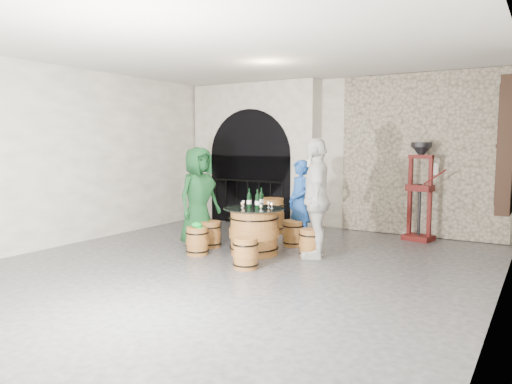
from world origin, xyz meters
The scene contains 30 objects.
ground centered at (0.00, 0.00, 0.00)m, with size 8.00×8.00×0.00m, color #2D2D2F.
wall_back centered at (0.00, 4.00, 1.60)m, with size 8.00×8.00×0.00m, color white.
wall_left centered at (-3.50, 0.00, 1.60)m, with size 8.00×8.00×0.00m, color white.
wall_right centered at (3.50, 0.00, 1.60)m, with size 8.00×8.00×0.00m, color white.
ceiling centered at (0.00, 0.00, 3.20)m, with size 8.00×8.00×0.00m, color beige.
stone_facing_panel centered at (1.80, 3.94, 1.60)m, with size 3.20×0.12×3.18m, color tan.
arched_opening centered at (-1.90, 3.74, 1.58)m, with size 3.10×0.60×3.19m.
shuttered_window centered at (3.38, 2.40, 1.80)m, with size 0.23×1.10×2.00m.
barrel_table centered at (-0.20, 0.92, 0.38)m, with size 1.00×1.00×0.77m.
barrel_stool_left centered at (-1.14, 0.98, 0.23)m, with size 0.39×0.39×0.46m.
barrel_stool_far centered at (0.07, 1.82, 0.23)m, with size 0.39×0.39×0.46m.
barrel_stool_right centered at (0.69, 1.22, 0.23)m, with size 0.39×0.39×0.46m.
barrel_stool_near_right centered at (0.18, 0.06, 0.23)m, with size 0.39×0.39×0.46m.
barrel_stool_near_left centered at (-0.99, 0.40, 0.23)m, with size 0.39×0.39×0.46m.
green_cap centered at (-0.98, 0.40, 0.50)m, with size 0.23×0.18×0.10m.
person_green centered at (-1.41, 1.00, 0.89)m, with size 0.87×0.56×1.77m, color #103C1B.
person_blue centered at (0.12, 1.98, 0.77)m, with size 0.56×0.37×1.54m, color #1C489A.
person_white centered at (0.77, 1.24, 0.96)m, with size 1.13×0.47×1.92m, color silver.
wine_bottle_left centered at (-0.27, 0.89, 0.90)m, with size 0.08×0.08×0.32m.
wine_bottle_center centered at (-0.09, 0.85, 0.90)m, with size 0.08×0.08×0.32m.
wine_bottle_right centered at (-0.17, 1.10, 0.90)m, with size 0.08×0.08×0.32m.
tasting_glass_a centered at (-0.37, 0.83, 0.82)m, with size 0.05×0.05×0.10m, color #BF6625, non-canonical shape.
tasting_glass_b centered at (0.08, 1.02, 0.82)m, with size 0.05×0.05×0.10m, color #BF6625, non-canonical shape.
tasting_glass_c centered at (-0.27, 1.24, 0.82)m, with size 0.05×0.05×0.10m, color #BF6625, non-canonical shape.
tasting_glass_d centered at (-0.04, 1.12, 0.82)m, with size 0.05×0.05×0.10m, color #BF6625, non-canonical shape.
tasting_glass_e centered at (0.05, 0.72, 0.82)m, with size 0.05×0.05×0.10m, color #BF6625, non-canonical shape.
tasting_glass_f centered at (-0.48, 1.04, 0.82)m, with size 0.05×0.05×0.10m, color #BF6625, non-canonical shape.
side_barrel centered at (-0.89, 2.73, 0.35)m, with size 0.54×0.54×0.71m.
corking_press centered at (1.88, 3.53, 1.08)m, with size 0.78×0.51×1.86m.
control_box centered at (2.05, 3.86, 1.35)m, with size 0.18×0.10×0.22m, color silver.
Camera 1 is at (3.94, -5.84, 1.86)m, focal length 34.00 mm.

